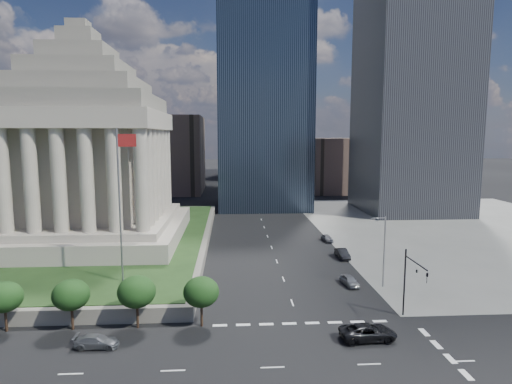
{
  "coord_description": "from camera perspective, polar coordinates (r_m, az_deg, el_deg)",
  "views": [
    {
      "loc": [
        -7.7,
        -31.39,
        21.01
      ],
      "look_at": [
        -4.71,
        18.09,
        14.45
      ],
      "focal_mm": 30.0,
      "sensor_mm": 36.0,
      "label": 1
    }
  ],
  "objects": [
    {
      "name": "plaza_terrace",
      "position": [
        91.76,
        -27.5,
        -5.98
      ],
      "size": [
        66.0,
        70.0,
        1.8
      ],
      "primitive_type": "cube",
      "color": "#656256",
      "rests_on": "ground"
    },
    {
      "name": "parked_sedan_far",
      "position": [
        86.98,
        9.45,
        -6.08
      ],
      "size": [
        4.13,
        2.06,
        1.35
      ],
      "primitive_type": "imported",
      "rotation": [
        0.0,
        0.0,
        0.12
      ],
      "color": "#5C5E64",
      "rests_on": "ground"
    },
    {
      "name": "plaza_lawn",
      "position": [
        91.56,
        -27.53,
        -5.41
      ],
      "size": [
        64.0,
        68.0,
        0.1
      ],
      "primitive_type": "cube",
      "color": "#1D3515",
      "rests_on": "plaza_terrace"
    },
    {
      "name": "traffic_signal_ne",
      "position": [
        51.86,
        20.02,
        -10.62
      ],
      "size": [
        0.3,
        5.74,
        8.0
      ],
      "color": "black",
      "rests_on": "ground"
    },
    {
      "name": "parked_sedan_mid",
      "position": [
        75.91,
        11.44,
        -8.06
      ],
      "size": [
        4.81,
        1.81,
        1.57
      ],
      "primitive_type": "imported",
      "rotation": [
        0.0,
        0.0,
        0.03
      ],
      "color": "black",
      "rests_on": "ground"
    },
    {
      "name": "building_filler_nw",
      "position": [
        163.07,
        -11.35,
        4.93
      ],
      "size": [
        24.0,
        30.0,
        28.0
      ],
      "primitive_type": "cube",
      "color": "brown",
      "rests_on": "ground"
    },
    {
      "name": "ground",
      "position": [
        133.28,
        -0.1,
        -1.53
      ],
      "size": [
        500.0,
        500.0,
        0.0
      ],
      "primitive_type": "plane",
      "color": "black",
      "rests_on": "ground"
    },
    {
      "name": "flagpole",
      "position": [
        57.71,
        -17.59,
        -0.68
      ],
      "size": [
        2.52,
        0.24,
        20.0
      ],
      "color": "slate",
      "rests_on": "plaza_lawn"
    },
    {
      "name": "pickup_truck",
      "position": [
        47.94,
        14.72,
        -17.63
      ],
      "size": [
        6.02,
        3.03,
        1.63
      ],
      "primitive_type": "imported",
      "rotation": [
        0.0,
        0.0,
        1.63
      ],
      "color": "black",
      "rests_on": "ground"
    },
    {
      "name": "sidewalk_ne",
      "position": [
        108.06,
        26.52,
        -4.47
      ],
      "size": [
        68.0,
        90.0,
        0.03
      ],
      "primitive_type": "cube",
      "color": "slate",
      "rests_on": "ground"
    },
    {
      "name": "midrise_glass",
      "position": [
        127.08,
        0.95,
        11.6
      ],
      "size": [
        26.0,
        26.0,
        60.0
      ],
      "primitive_type": "cube",
      "color": "black",
      "rests_on": "ground"
    },
    {
      "name": "street_lamp_north",
      "position": [
        62.11,
        16.59,
        -7.08
      ],
      "size": [
        2.13,
        0.22,
        10.0
      ],
      "color": "slate",
      "rests_on": "ground"
    },
    {
      "name": "parked_sedan_near",
      "position": [
        62.93,
        12.38,
        -11.46
      ],
      "size": [
        4.32,
        2.2,
        1.41
      ],
      "primitive_type": "imported",
      "rotation": [
        0.0,
        0.0,
        0.13
      ],
      "color": "gray",
      "rests_on": "ground"
    },
    {
      "name": "war_memorial",
      "position": [
        83.63,
        -21.97,
        7.27
      ],
      "size": [
        34.0,
        34.0,
        39.0
      ],
      "primitive_type": null,
      "color": "gray",
      "rests_on": "plaza_lawn"
    },
    {
      "name": "suv_grey",
      "position": [
        47.85,
        -20.48,
        -18.15
      ],
      "size": [
        1.98,
        4.51,
        1.29
      ],
      "primitive_type": "imported",
      "rotation": [
        0.0,
        0.0,
        1.53
      ],
      "color": "#505357",
      "rests_on": "ground"
    },
    {
      "name": "building_filler_ne",
      "position": [
        166.57,
        10.36,
        3.63
      ],
      "size": [
        20.0,
        30.0,
        20.0
      ],
      "primitive_type": "cube",
      "color": "brown",
      "rests_on": "ground"
    },
    {
      "name": "highrise_ne",
      "position": [
        129.84,
        20.43,
        19.99
      ],
      "size": [
        26.0,
        28.0,
        100.0
      ],
      "primitive_type": "cube",
      "color": "black",
      "rests_on": "ground"
    }
  ]
}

